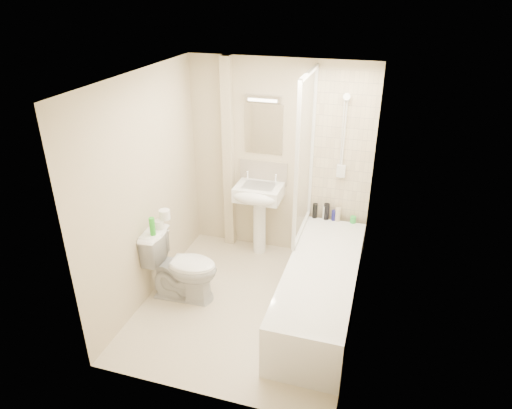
% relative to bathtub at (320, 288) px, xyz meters
% --- Properties ---
extents(floor, '(2.50, 2.50, 0.00)m').
position_rel_bathtub_xyz_m(floor, '(-0.75, -0.12, -0.29)').
color(floor, beige).
rests_on(floor, ground).
extents(wall_back, '(2.20, 0.02, 2.40)m').
position_rel_bathtub_xyz_m(wall_back, '(-0.75, 1.13, 0.91)').
color(wall_back, beige).
rests_on(wall_back, ground).
extents(wall_left, '(0.02, 2.50, 2.40)m').
position_rel_bathtub_xyz_m(wall_left, '(-1.85, -0.12, 0.91)').
color(wall_left, beige).
rests_on(wall_left, ground).
extents(wall_right, '(0.02, 2.50, 2.40)m').
position_rel_bathtub_xyz_m(wall_right, '(0.35, -0.12, 0.91)').
color(wall_right, beige).
rests_on(wall_right, ground).
extents(ceiling, '(2.20, 2.50, 0.02)m').
position_rel_bathtub_xyz_m(ceiling, '(-0.75, -0.12, 2.11)').
color(ceiling, white).
rests_on(ceiling, wall_back).
extents(tile_back, '(0.70, 0.01, 1.75)m').
position_rel_bathtub_xyz_m(tile_back, '(0.00, 1.12, 1.14)').
color(tile_back, beige).
rests_on(tile_back, wall_back).
extents(tile_right, '(0.01, 2.10, 1.75)m').
position_rel_bathtub_xyz_m(tile_right, '(0.34, 0.00, 1.14)').
color(tile_right, beige).
rests_on(tile_right, wall_right).
extents(pipe_boxing, '(0.12, 0.12, 2.40)m').
position_rel_bathtub_xyz_m(pipe_boxing, '(-1.37, 1.07, 0.91)').
color(pipe_boxing, beige).
rests_on(pipe_boxing, ground).
extents(splashback, '(0.60, 0.02, 0.30)m').
position_rel_bathtub_xyz_m(splashback, '(-0.94, 1.12, 0.74)').
color(splashback, beige).
rests_on(splashback, wall_back).
extents(mirror, '(0.46, 0.01, 0.60)m').
position_rel_bathtub_xyz_m(mirror, '(-0.94, 1.12, 1.29)').
color(mirror, white).
rests_on(mirror, wall_back).
extents(strip_light, '(0.42, 0.07, 0.07)m').
position_rel_bathtub_xyz_m(strip_light, '(-0.94, 1.10, 1.66)').
color(strip_light, silver).
rests_on(strip_light, wall_back).
extents(bathtub, '(0.70, 2.10, 0.55)m').
position_rel_bathtub_xyz_m(bathtub, '(0.00, 0.00, 0.00)').
color(bathtub, white).
rests_on(bathtub, ground).
extents(shower_screen, '(0.04, 0.92, 1.80)m').
position_rel_bathtub_xyz_m(shower_screen, '(-0.35, 0.68, 1.16)').
color(shower_screen, white).
rests_on(shower_screen, bathtub).
extents(shower_fixture, '(0.10, 0.16, 0.99)m').
position_rel_bathtub_xyz_m(shower_fixture, '(-0.00, 1.08, 1.26)').
color(shower_fixture, white).
rests_on(shower_fixture, wall_back).
extents(pedestal_sink, '(0.55, 0.50, 1.06)m').
position_rel_bathtub_xyz_m(pedestal_sink, '(-0.94, 0.90, 0.46)').
color(pedestal_sink, white).
rests_on(pedestal_sink, ground).
extents(bottle_black_a, '(0.06, 0.06, 0.18)m').
position_rel_bathtub_xyz_m(bottle_black_a, '(-0.26, 1.04, 0.35)').
color(bottle_black_a, black).
rests_on(bottle_black_a, bathtub).
extents(bottle_white_a, '(0.05, 0.05, 0.17)m').
position_rel_bathtub_xyz_m(bottle_white_a, '(-0.14, 1.04, 0.35)').
color(bottle_white_a, silver).
rests_on(bottle_white_a, bathtub).
extents(bottle_black_b, '(0.07, 0.07, 0.20)m').
position_rel_bathtub_xyz_m(bottle_black_b, '(-0.13, 1.04, 0.36)').
color(bottle_black_b, black).
rests_on(bottle_black_b, bathtub).
extents(bottle_blue, '(0.05, 0.05, 0.13)m').
position_rel_bathtub_xyz_m(bottle_blue, '(-0.03, 1.04, 0.33)').
color(bottle_blue, navy).
rests_on(bottle_blue, bathtub).
extents(bottle_cream, '(0.06, 0.06, 0.17)m').
position_rel_bathtub_xyz_m(bottle_cream, '(0.01, 1.04, 0.34)').
color(bottle_cream, beige).
rests_on(bottle_cream, bathtub).
extents(bottle_green, '(0.07, 0.07, 0.08)m').
position_rel_bathtub_xyz_m(bottle_green, '(0.20, 1.04, 0.30)').
color(bottle_green, green).
rests_on(bottle_green, bathtub).
extents(toilet, '(0.52, 0.82, 0.79)m').
position_rel_bathtub_xyz_m(toilet, '(-1.47, -0.17, 0.10)').
color(toilet, white).
rests_on(toilet, ground).
extents(toilet_roll_lower, '(0.10, 0.10, 0.09)m').
position_rel_bathtub_xyz_m(toilet_roll_lower, '(-1.73, -0.12, 0.54)').
color(toilet_roll_lower, white).
rests_on(toilet_roll_lower, toilet).
extents(toilet_roll_upper, '(0.12, 0.12, 0.10)m').
position_rel_bathtub_xyz_m(toilet_roll_upper, '(-1.68, -0.06, 0.64)').
color(toilet_roll_upper, white).
rests_on(toilet_roll_upper, toilet_roll_lower).
extents(green_bottle, '(0.06, 0.06, 0.19)m').
position_rel_bathtub_xyz_m(green_bottle, '(-1.72, -0.26, 0.59)').
color(green_bottle, green).
rests_on(green_bottle, toilet).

